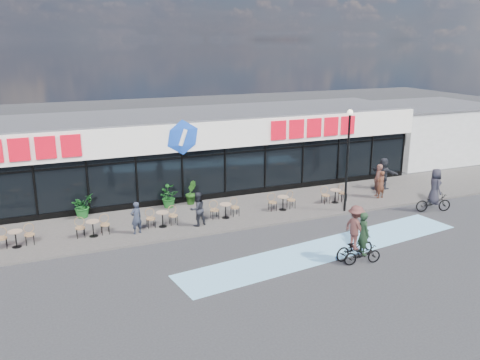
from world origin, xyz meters
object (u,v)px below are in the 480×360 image
object	(u,v)px
patron_left	(136,218)
potted_plant_mid	(168,197)
cyclist_b	(434,195)
potted_plant_left	(82,206)
cyclist_a	(355,236)
pedestrian_c	(381,185)
potted_plant_right	(191,193)
pedestrian_b	(383,173)
patron_right	(197,209)
lamp_post	(348,152)
pedestrian_a	(378,181)

from	to	relation	value
patron_left	potted_plant_mid	bearing A→B (deg)	-146.40
potted_plant_mid	cyclist_b	size ratio (longest dim) A/B	0.50
potted_plant_left	cyclist_b	bearing A→B (deg)	-19.01
cyclist_a	patron_left	bearing A→B (deg)	142.09
pedestrian_c	cyclist_a	xyz separation A→B (m)	(-6.08, -6.21, 0.10)
potted_plant_right	pedestrian_b	size ratio (longest dim) A/B	0.67
patron_right	lamp_post	bearing A→B (deg)	158.52
pedestrian_c	patron_right	bearing A→B (deg)	-6.33
patron_right	pedestrian_c	distance (m)	10.94
potted_plant_mid	pedestrian_b	bearing A→B (deg)	-6.54
lamp_post	potted_plant_left	xyz separation A→B (m)	(-12.81, 4.30, -2.55)
potted_plant_left	patron_right	bearing A→B (deg)	-34.16
lamp_post	cyclist_b	bearing A→B (deg)	-20.33
patron_left	pedestrian_c	world-z (taller)	pedestrian_c
potted_plant_left	potted_plant_right	world-z (taller)	potted_plant_right
lamp_post	patron_left	world-z (taller)	lamp_post
lamp_post	pedestrian_b	world-z (taller)	lamp_post
pedestrian_c	cyclist_a	bearing A→B (deg)	38.06
pedestrian_a	pedestrian_c	xyz separation A→B (m)	(0.02, -0.22, -0.17)
potted_plant_left	pedestrian_b	world-z (taller)	pedestrian_b
potted_plant_left	potted_plant_mid	xyz separation A→B (m)	(4.38, -0.14, -0.02)
pedestrian_b	pedestrian_c	bearing A→B (deg)	118.81
lamp_post	potted_plant_right	xyz separation A→B (m)	(-7.09, 4.27, -2.52)
cyclist_b	cyclist_a	bearing A→B (deg)	-154.97
potted_plant_right	lamp_post	bearing A→B (deg)	-31.03
lamp_post	pedestrian_b	size ratio (longest dim) A/B	2.82
cyclist_a	potted_plant_left	bearing A→B (deg)	136.46
potted_plant_mid	cyclist_a	distance (m)	10.74
potted_plant_right	pedestrian_a	xyz separation A→B (m)	(10.21, -2.92, 0.32)
cyclist_a	cyclist_b	size ratio (longest dim) A/B	0.99
potted_plant_left	pedestrian_c	world-z (taller)	pedestrian_c
potted_plant_right	pedestrian_a	world-z (taller)	pedestrian_a
cyclist_b	patron_left	bearing A→B (deg)	170.16
patron_left	cyclist_a	world-z (taller)	cyclist_a
potted_plant_left	potted_plant_mid	world-z (taller)	potted_plant_left
lamp_post	cyclist_a	size ratio (longest dim) A/B	2.30
pedestrian_c	potted_plant_left	bearing A→B (deg)	-18.78
lamp_post	patron_left	bearing A→B (deg)	174.72
potted_plant_right	pedestrian_c	distance (m)	10.70
lamp_post	pedestrian_a	xyz separation A→B (m)	(3.12, 1.35, -2.20)
pedestrian_b	pedestrian_a	bearing A→B (deg)	114.10
potted_plant_right	patron_right	bearing A→B (deg)	-101.85
patron_left	cyclist_b	bearing A→B (deg)	149.88
patron_right	pedestrian_b	bearing A→B (deg)	173.31
patron_right	cyclist_a	distance (m)	7.70
pedestrian_c	potted_plant_mid	bearing A→B (deg)	-22.22
patron_left	cyclist_a	xyz separation A→B (m)	(7.79, -6.07, 0.12)
potted_plant_mid	patron_left	size ratio (longest dim) A/B	0.76
pedestrian_c	cyclist_b	distance (m)	3.06
patron_left	cyclist_b	world-z (taller)	cyclist_b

